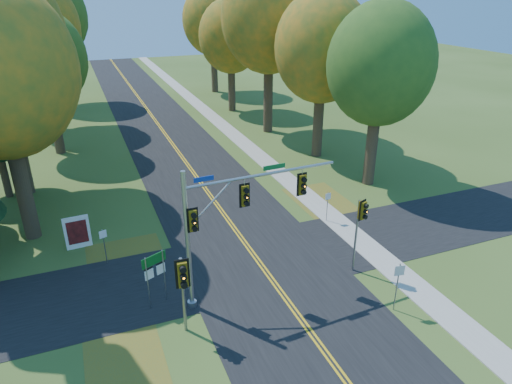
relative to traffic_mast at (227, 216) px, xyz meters
name	(u,v)px	position (x,y,z in m)	size (l,w,h in m)	color
ground	(273,281)	(2.39, 0.33, -4.28)	(160.00, 160.00, 0.00)	#37501C
road_main	(273,281)	(2.39, 0.33, -4.27)	(8.00, 160.00, 0.02)	black
road_cross	(258,261)	(2.39, 2.33, -4.27)	(60.00, 6.00, 0.02)	black
centerline_left	(271,281)	(2.29, 0.33, -4.26)	(0.10, 160.00, 0.01)	gold
centerline_right	(275,280)	(2.49, 0.33, -4.26)	(0.10, 160.00, 0.01)	gold
sidewalk_east	(378,256)	(8.59, 0.33, -4.25)	(1.60, 160.00, 0.06)	#9E998E
leaf_patch_w_near	(128,266)	(-4.11, 4.33, -4.28)	(4.00, 6.00, 0.00)	brown
leaf_patch_e	(331,208)	(9.19, 6.33, -4.28)	(3.50, 8.00, 0.00)	brown
leaf_patch_w_far	(126,367)	(-5.11, -2.67, -4.28)	(3.00, 5.00, 0.00)	brown
tree_e_a	(381,65)	(13.96, 9.10, 4.25)	(7.20, 7.20, 12.73)	#38281C
tree_e_b	(323,48)	(13.36, 15.91, 4.61)	(7.60, 7.60, 13.33)	#38281C
tree_w_c	(44,59)	(-7.15, 24.80, 3.66)	(6.80, 6.80, 11.91)	#38281C
tree_e_c	(269,18)	(12.27, 24.02, 6.38)	(8.80, 8.80, 15.79)	#38281C
tree_w_d	(36,27)	(-7.73, 33.51, 5.50)	(8.20, 8.20, 14.56)	#38281C
tree_e_d	(231,37)	(11.65, 33.20, 3.95)	(7.00, 7.00, 12.32)	#38281C
tree_w_e	(50,17)	(-6.53, 44.41, 5.79)	(8.40, 8.40, 14.97)	#38281C
tree_e_e	(213,21)	(12.86, 43.91, 4.91)	(7.80, 7.80, 13.74)	#38281C
traffic_mast	(227,216)	(0.00, 0.00, 0.00)	(7.34, 0.88, 6.66)	#9A9DA3
east_signal_pole	(361,218)	(6.65, -0.45, -1.20)	(0.45, 0.54, 4.07)	gray
ped_signal_pole	(183,279)	(-2.47, -1.72, -1.54)	(0.58, 0.67, 3.69)	gray
route_sign_cluster	(155,269)	(-3.20, 0.75, -2.41)	(1.15, 0.54, 2.66)	gray
info_kiosk	(77,232)	(-6.36, 7.32, -3.34)	(1.38, 0.29, 1.90)	white
reg_sign_e_north	(328,202)	(8.02, 4.88, -2.92)	(0.38, 0.07, 1.98)	gray
reg_sign_e_south	(398,279)	(6.59, -3.68, -2.60)	(0.47, 0.12, 2.45)	gray
reg_sign_w	(104,240)	(-5.09, 5.09, -2.90)	(0.38, 0.15, 2.02)	gray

